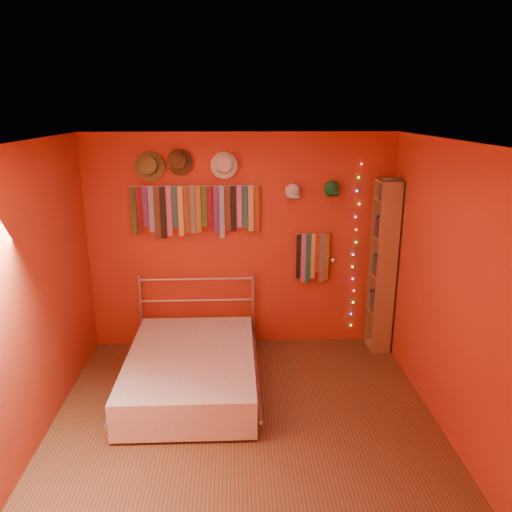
{
  "coord_description": "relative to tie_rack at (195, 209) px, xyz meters",
  "views": [
    {
      "loc": [
        -0.06,
        -3.81,
        2.76
      ],
      "look_at": [
        0.14,
        0.9,
        1.34
      ],
      "focal_mm": 35.0,
      "sensor_mm": 36.0,
      "label": 1
    }
  ],
  "objects": [
    {
      "name": "ceiling",
      "position": [
        0.51,
        -1.69,
        0.83
      ],
      "size": [
        3.5,
        3.5,
        0.02
      ],
      "primitive_type": "cube",
      "color": "white",
      "rests_on": "back_wall"
    },
    {
      "name": "fedora_white",
      "position": [
        0.33,
        -0.03,
        0.48
      ],
      "size": [
        0.29,
        0.16,
        0.29
      ],
      "rotation": [
        1.36,
        0.0,
        0.0
      ],
      "color": "white",
      "rests_on": "back_wall"
    },
    {
      "name": "reading_lamp",
      "position": [
        1.55,
        -0.15,
        -0.57
      ],
      "size": [
        0.07,
        0.28,
        0.08
      ],
      "color": "#BBBBC0",
      "rests_on": "back_wall"
    },
    {
      "name": "left_wall",
      "position": [
        -1.24,
        -1.69,
        -0.42
      ],
      "size": [
        0.02,
        3.5,
        2.5
      ],
      "primitive_type": "cube",
      "color": "#AB291B",
      "rests_on": "ground"
    },
    {
      "name": "fedora_brown",
      "position": [
        -0.15,
        -0.03,
        0.52
      ],
      "size": [
        0.28,
        0.15,
        0.28
      ],
      "rotation": [
        1.36,
        0.0,
        0.0
      ],
      "color": "#4D371B",
      "rests_on": "back_wall"
    },
    {
      "name": "fairy_lights",
      "position": [
        1.84,
        0.02,
        -0.49
      ],
      "size": [
        0.06,
        0.02,
        1.97
      ],
      "color": "#FF3333",
      "rests_on": "back_wall"
    },
    {
      "name": "fedora_olive",
      "position": [
        -0.47,
        -0.04,
        0.48
      ],
      "size": [
        0.32,
        0.18,
        0.32
      ],
      "rotation": [
        1.36,
        0.0,
        0.0
      ],
      "color": "olive",
      "rests_on": "back_wall"
    },
    {
      "name": "cap_green",
      "position": [
        1.53,
        0.01,
        0.21
      ],
      "size": [
        0.18,
        0.22,
        0.18
      ],
      "color": "#1A7738",
      "rests_on": "back_wall"
    },
    {
      "name": "bookshelf",
      "position": [
        2.17,
        -0.16,
        -0.65
      ],
      "size": [
        0.25,
        0.34,
        2.0
      ],
      "color": "#9B7746",
      "rests_on": "ground"
    },
    {
      "name": "tie_rack",
      "position": [
        0.0,
        0.0,
        0.0
      ],
      "size": [
        1.45,
        0.03,
        0.6
      ],
      "color": "#BBBBC0",
      "rests_on": "back_wall"
    },
    {
      "name": "right_wall",
      "position": [
        2.26,
        -1.69,
        -0.42
      ],
      "size": [
        0.02,
        3.5,
        2.5
      ],
      "primitive_type": "cube",
      "color": "#AB291B",
      "rests_on": "ground"
    },
    {
      "name": "back_wall",
      "position": [
        0.51,
        0.06,
        -0.42
      ],
      "size": [
        3.5,
        0.02,
        2.5
      ],
      "primitive_type": "cube",
      "color": "#AB291B",
      "rests_on": "ground"
    },
    {
      "name": "ground",
      "position": [
        0.51,
        -1.69,
        -1.67
      ],
      "size": [
        3.5,
        3.5,
        0.0
      ],
      "primitive_type": "plane",
      "color": "brown",
      "rests_on": "ground"
    },
    {
      "name": "small_tie_rack",
      "position": [
        1.34,
        0.0,
        -0.57
      ],
      "size": [
        0.4,
        0.03,
        0.59
      ],
      "color": "#BBBBC0",
      "rests_on": "back_wall"
    },
    {
      "name": "cap_white",
      "position": [
        1.09,
        0.01,
        0.18
      ],
      "size": [
        0.18,
        0.22,
        0.18
      ],
      "color": "white",
      "rests_on": "back_wall"
    },
    {
      "name": "bed",
      "position": [
        -0.01,
        -0.98,
        -1.46
      ],
      "size": [
        1.35,
        1.86,
        0.89
      ],
      "rotation": [
        0.0,
        0.0,
        -0.0
      ],
      "color": "#BBBBC0",
      "rests_on": "ground"
    }
  ]
}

